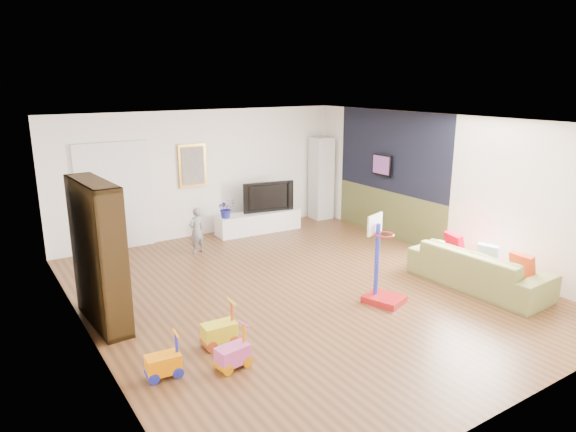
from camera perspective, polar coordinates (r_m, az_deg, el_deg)
floor at (r=8.44m, az=1.50°, el=-8.16°), size 6.50×7.50×0.00m
ceiling at (r=7.79m, az=1.64°, el=10.45°), size 6.50×7.50×0.00m
wall_back at (r=11.22m, az=-9.42°, el=4.67°), size 6.50×0.00×2.70m
wall_front at (r=5.50m, az=24.54°, el=-7.31°), size 6.50×0.00×2.70m
wall_left at (r=6.77m, az=-21.72°, el=-2.96°), size 0.00×7.50×2.70m
wall_right at (r=10.17m, az=16.84°, el=3.18°), size 0.00×7.50×2.70m
navy_accent at (r=11.01m, az=11.41°, el=7.02°), size 0.01×3.20×1.70m
olive_wainscot at (r=11.27m, az=11.06°, el=0.21°), size 0.01×3.20×1.00m
doorway at (r=10.64m, az=-18.64°, el=1.88°), size 1.45×0.06×2.10m
painting_back at (r=11.06m, az=-10.56°, el=5.52°), size 0.62×0.06×0.92m
artwork_right at (r=11.15m, az=10.38°, el=5.61°), size 0.04×0.56×0.46m
media_console at (r=11.49m, az=-3.31°, el=-0.67°), size 1.95×0.59×0.45m
tall_cabinet at (r=12.51m, az=3.70°, el=4.20°), size 0.49×0.49×1.98m
bookshelf at (r=7.44m, az=-20.31°, el=-3.98°), size 0.45×1.41×2.03m
sofa at (r=8.97m, az=20.41°, el=-5.42°), size 0.99×2.31×0.66m
basketball_hoop at (r=7.86m, az=10.85°, el=-4.83°), size 0.63×0.70×1.37m
ride_on_yellow at (r=6.73m, az=-7.67°, el=-11.91°), size 0.44×0.28×0.57m
ride_on_orange at (r=6.21m, az=-13.73°, el=-14.94°), size 0.41×0.28×0.52m
ride_on_pink at (r=6.25m, az=-6.18°, el=-14.35°), size 0.42×0.29×0.52m
child at (r=10.16m, az=-10.11°, el=-1.59°), size 0.39×0.31×0.92m
tv at (r=11.52m, az=-2.37°, el=2.26°), size 1.18×0.37×0.68m
vase_plant at (r=11.00m, az=-6.90°, el=0.86°), size 0.39×0.34×0.41m
pillow_left at (r=8.76m, az=24.58°, el=-5.03°), size 0.12×0.39×0.39m
pillow_center at (r=9.10m, az=21.37°, el=-3.97°), size 0.17×0.35×0.34m
pillow_right at (r=9.42m, az=18.02°, el=-3.03°), size 0.20×0.42×0.41m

